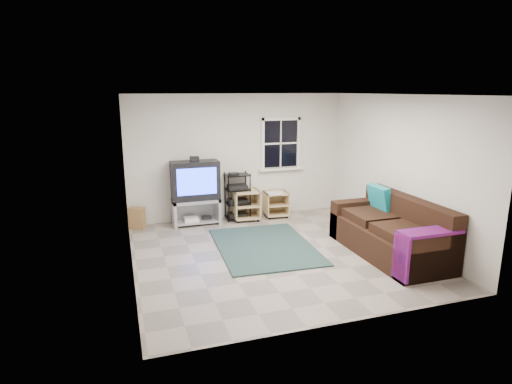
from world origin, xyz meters
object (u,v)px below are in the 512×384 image
object	(u,v)px
av_rack	(237,199)
sofa	(391,233)
side_table_right	(275,202)
tv_unit	(195,187)
side_table_left	(245,204)

from	to	relation	value
av_rack	sofa	distance (m)	3.30
av_rack	side_table_right	world-z (taller)	av_rack
av_rack	tv_unit	bearing A→B (deg)	-176.27
side_table_left	side_table_right	size ratio (longest dim) A/B	1.12
tv_unit	side_table_left	distance (m)	1.14
side_table_right	sofa	world-z (taller)	sofa
side_table_left	av_rack	bearing A→B (deg)	165.95
side_table_right	sofa	xyz separation A→B (m)	(1.05, -2.67, 0.06)
side_table_left	sofa	xyz separation A→B (m)	(1.73, -2.66, 0.03)
side_table_left	side_table_right	distance (m)	0.68
av_rack	sofa	size ratio (longest dim) A/B	0.44
side_table_right	side_table_left	bearing A→B (deg)	-179.44
side_table_right	sofa	distance (m)	2.87
tv_unit	sofa	world-z (taller)	tv_unit
sofa	av_rack	bearing A→B (deg)	125.01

